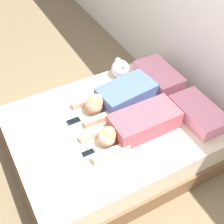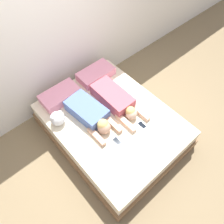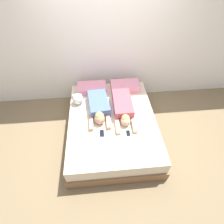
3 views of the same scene
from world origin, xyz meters
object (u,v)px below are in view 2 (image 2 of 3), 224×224
cell_phone_left (117,141)px  pillow_head_left (60,95)px  pillow_head_right (96,74)px  plush_toy (57,118)px  person_right (116,100)px  cell_phone_right (142,125)px  person_left (91,114)px  bed (112,126)px

cell_phone_left → pillow_head_left: bearing=97.5°
pillow_head_right → plush_toy: size_ratio=2.71×
person_right → cell_phone_right: (0.02, -0.53, -0.09)m
pillow_head_left → cell_phone_left: bearing=-82.5°
person_left → cell_phone_right: size_ratio=6.28×
bed → plush_toy: (-0.62, 0.45, 0.34)m
person_right → cell_phone_right: 0.54m
cell_phone_right → pillow_head_right: bearing=84.5°
pillow_head_right → person_left: bearing=-133.6°
person_left → pillow_head_left: bearing=101.7°
plush_toy → pillow_head_right: bearing=20.0°
bed → pillow_head_right: size_ratio=3.48×
person_right → cell_phone_right: bearing=-87.8°
person_right → person_left: bearing=173.9°
bed → cell_phone_left: size_ratio=14.60×
cell_phone_left → plush_toy: bearing=118.4°
bed → person_right: person_right is taller
person_right → cell_phone_left: size_ratio=6.80×
pillow_head_left → cell_phone_right: pillow_head_left is taller
cell_phone_right → bed: bearing=122.1°
cell_phone_right → cell_phone_left: bearing=174.2°
bed → pillow_head_right: bearing=66.4°
bed → pillow_head_left: 0.92m
pillow_head_right → person_right: 0.66m
bed → cell_phone_left: (-0.20, -0.33, 0.24)m
cell_phone_right → plush_toy: bearing=136.2°
bed → pillow_head_right: 0.92m
pillow_head_right → cell_phone_right: pillow_head_right is taller
bed → person_left: (-0.22, 0.20, 0.33)m
pillow_head_left → person_left: bearing=-78.3°
bed → pillow_head_left: pillow_head_left is taller
plush_toy → person_left: bearing=-32.1°
person_right → cell_phone_left: person_right is taller
cell_phone_left → cell_phone_right: size_ratio=1.00×
cell_phone_left → plush_toy: (-0.42, 0.78, 0.11)m
pillow_head_right → cell_phone_left: bearing=-115.9°
pillow_head_right → person_right: person_right is taller
pillow_head_right → cell_phone_right: bearing=-95.5°
cell_phone_right → plush_toy: plush_toy is taller
cell_phone_left → bed: bearing=59.0°
person_right → cell_phone_left: (-0.42, -0.48, -0.09)m
pillow_head_right → person_right: size_ratio=0.62×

